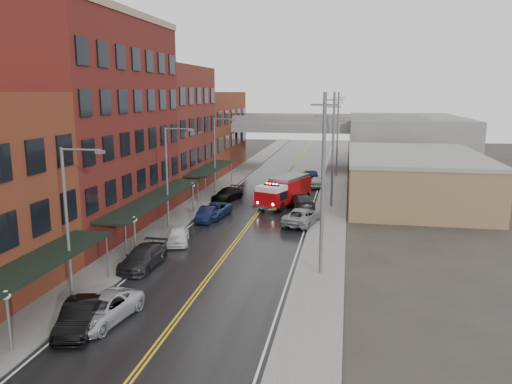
{
  "coord_description": "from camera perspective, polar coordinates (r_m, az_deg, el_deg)",
  "views": [
    {
      "loc": [
        8.71,
        -16.92,
        11.99
      ],
      "look_at": [
        0.57,
        27.09,
        3.0
      ],
      "focal_mm": 35.0,
      "sensor_mm": 36.0,
      "label": 1
    }
  ],
  "objects": [
    {
      "name": "road",
      "position": [
        49.2,
        -0.04,
        -2.73
      ],
      "size": [
        11.0,
        160.0,
        0.02
      ],
      "primitive_type": "cube",
      "color": "black",
      "rests_on": "ground"
    },
    {
      "name": "utility_pole_1",
      "position": [
        52.25,
        8.79,
        4.98
      ],
      "size": [
        1.8,
        0.24,
        12.0
      ],
      "color": "#59595B",
      "rests_on": "ground"
    },
    {
      "name": "tan_building",
      "position": [
        58.16,
        17.53,
        1.44
      ],
      "size": [
        14.0,
        22.0,
        5.0
      ],
      "primitive_type": "cube",
      "color": "olive",
      "rests_on": "ground"
    },
    {
      "name": "globe_lamp_2",
      "position": [
        50.23,
        -7.24,
        0.16
      ],
      "size": [
        0.44,
        0.44,
        3.12
      ],
      "color": "#59595B",
      "rests_on": "ground"
    },
    {
      "name": "awning_2",
      "position": [
        60.33,
        -5.23,
        2.73
      ],
      "size": [
        2.6,
        13.0,
        3.09
      ],
      "color": "black",
      "rests_on": "ground"
    },
    {
      "name": "awning_0",
      "position": [
        27.95,
        -26.04,
        -8.63
      ],
      "size": [
        2.6,
        16.0,
        3.09
      ],
      "color": "black",
      "rests_on": "ground"
    },
    {
      "name": "overpass",
      "position": [
        79.62,
        4.19,
        7.0
      ],
      "size": [
        40.0,
        10.0,
        7.5
      ],
      "color": "slate",
      "rests_on": "ground"
    },
    {
      "name": "utility_pole_2",
      "position": [
        72.16,
        9.31,
        6.69
      ],
      "size": [
        1.8,
        0.24,
        12.0
      ],
      "color": "#59595B",
      "rests_on": "ground"
    },
    {
      "name": "utility_pole_0",
      "position": [
        32.45,
        7.65,
        1.17
      ],
      "size": [
        1.8,
        0.24,
        12.0
      ],
      "color": "#59595B",
      "rests_on": "ground"
    },
    {
      "name": "brick_building_far",
      "position": [
        78.31,
        -5.92,
        6.91
      ],
      "size": [
        9.0,
        20.0,
        12.0
      ],
      "primitive_type": "cube",
      "color": "maroon",
      "rests_on": "ground"
    },
    {
      "name": "parked_car_left_3",
      "position": [
        35.74,
        -12.78,
        -7.29
      ],
      "size": [
        2.18,
        5.13,
        1.48
      ],
      "primitive_type": "imported",
      "rotation": [
        0.0,
        0.0,
        -0.02
      ],
      "color": "black",
      "rests_on": "ground"
    },
    {
      "name": "parked_car_right_0",
      "position": [
        46.11,
        5.32,
        -2.77
      ],
      "size": [
        3.78,
        6.02,
        1.55
      ],
      "primitive_type": "imported",
      "rotation": [
        0.0,
        0.0,
        2.91
      ],
      "color": "gray",
      "rests_on": "ground"
    },
    {
      "name": "globe_lamp_0",
      "position": [
        26.07,
        -26.57,
        -11.69
      ],
      "size": [
        0.44,
        0.44,
        3.12
      ],
      "color": "#59595B",
      "rests_on": "ground"
    },
    {
      "name": "parked_car_left_2",
      "position": [
        28.27,
        -17.17,
        -12.7
      ],
      "size": [
        3.19,
        5.43,
        1.42
      ],
      "primitive_type": "imported",
      "rotation": [
        0.0,
        0.0,
        -0.17
      ],
      "color": "#B0B2B8",
      "rests_on": "ground"
    },
    {
      "name": "street_lamp_2",
      "position": [
        59.32,
        -4.52,
        4.74
      ],
      "size": [
        2.64,
        0.22,
        9.0
      ],
      "color": "#59595B",
      "rests_on": "ground"
    },
    {
      "name": "parked_car_right_1",
      "position": [
        52.54,
        5.14,
        -1.02
      ],
      "size": [
        3.77,
        5.7,
        1.53
      ],
      "primitive_type": "imported",
      "rotation": [
        0.0,
        0.0,
        3.48
      ],
      "color": "#252528",
      "rests_on": "ground"
    },
    {
      "name": "brick_building_c",
      "position": [
        61.65,
        -10.55,
        6.99
      ],
      "size": [
        9.0,
        15.0,
        15.0
      ],
      "primitive_type": "cube",
      "color": "maroon",
      "rests_on": "ground"
    },
    {
      "name": "brick_building_b",
      "position": [
        45.68,
        -18.5,
        7.03
      ],
      "size": [
        9.0,
        20.0,
        18.0
      ],
      "primitive_type": "cube",
      "color": "#501915",
      "rests_on": "ground"
    },
    {
      "name": "sidewalk_left",
      "position": [
        50.98,
        -8.14,
        -2.27
      ],
      "size": [
        3.0,
        160.0,
        0.15
      ],
      "primitive_type": "cube",
      "color": "slate",
      "rests_on": "ground"
    },
    {
      "name": "curb_left",
      "position": [
        50.49,
        -6.36,
        -2.36
      ],
      "size": [
        0.3,
        160.0,
        0.15
      ],
      "primitive_type": "cube",
      "color": "gray",
      "rests_on": "ground"
    },
    {
      "name": "parked_car_left_4",
      "position": [
        40.73,
        -8.93,
        -4.86
      ],
      "size": [
        2.7,
        4.44,
        1.41
      ],
      "primitive_type": "imported",
      "rotation": [
        0.0,
        0.0,
        0.26
      ],
      "color": "silver",
      "rests_on": "ground"
    },
    {
      "name": "right_far_block",
      "position": [
        87.78,
        16.59,
        5.67
      ],
      "size": [
        18.0,
        30.0,
        8.0
      ],
      "primitive_type": "cube",
      "color": "slate",
      "rests_on": "ground"
    },
    {
      "name": "parked_car_left_5",
      "position": [
        47.34,
        -5.65,
        -2.54
      ],
      "size": [
        1.52,
        4.08,
        1.33
      ],
      "primitive_type": "imported",
      "rotation": [
        0.0,
        0.0,
        0.03
      ],
      "color": "black",
      "rests_on": "ground"
    },
    {
      "name": "parked_car_left_1",
      "position": [
        27.67,
        -19.45,
        -13.28
      ],
      "size": [
        2.67,
        4.87,
        1.52
      ],
      "primitive_type": "imported",
      "rotation": [
        0.0,
        0.0,
        0.24
      ],
      "color": "black",
      "rests_on": "ground"
    },
    {
      "name": "globe_lamp_1",
      "position": [
        37.49,
        -13.73,
        -3.93
      ],
      "size": [
        0.44,
        0.44,
        3.12
      ],
      "color": "#59595B",
      "rests_on": "ground"
    },
    {
      "name": "street_lamp_1",
      "position": [
        44.2,
        -9.87,
        2.33
      ],
      "size": [
        2.64,
        0.22,
        9.0
      ],
      "color": "#59595B",
      "rests_on": "ground"
    },
    {
      "name": "parked_car_left_6",
      "position": [
        48.75,
        -4.8,
        -2.09
      ],
      "size": [
        2.9,
        5.17,
        1.37
      ],
      "primitive_type": "imported",
      "rotation": [
        0.0,
        0.0,
        -0.13
      ],
      "color": "navy",
      "rests_on": "ground"
    },
    {
      "name": "fire_truck",
      "position": [
        53.52,
        3.21,
        0.18
      ],
      "size": [
        5.4,
        8.66,
        3.02
      ],
      "rotation": [
        0.0,
        0.0,
        -0.35
      ],
      "color": "#A0070B",
      "rests_on": "ground"
    },
    {
      "name": "curb_right",
      "position": [
        48.5,
        6.54,
        -2.94
      ],
      "size": [
        0.3,
        160.0,
        0.15
      ],
      "primitive_type": "cube",
      "color": "gray",
      "rests_on": "ground"
    },
    {
      "name": "parked_car_left_7",
      "position": [
        56.07,
        -3.28,
        -0.26
      ],
      "size": [
        3.29,
        5.28,
        1.43
      ],
      "primitive_type": "imported",
      "rotation": [
        0.0,
        0.0,
        -0.28
      ],
      "color": "black",
      "rests_on": "ground"
    },
    {
      "name": "parked_car_right_2",
      "position": [
        64.22,
        7.0,
        1.18
      ],
      "size": [
        1.84,
        4.35,
        1.47
      ],
      "primitive_type": "imported",
      "rotation": [
        0.0,
        0.0,
        3.17
      ],
      "color": "#B8B8B8",
      "rests_on": "ground"
    },
    {
      "name": "street_lamp_0",
      "position": [
        30.0,
        -20.46,
        -2.48
      ],
      "size": [
        2.64,
        0.22,
        9.0
      ],
      "color": "#59595B",
      "rests_on": "ground"
    },
    {
      "name": "awning_1",
      "position": [
        44.01,
        -11.37,
        -0.67
      ],
      "size": [
        2.6,
        18.0,
        3.09
      ],
      "color": "black",
      "rests_on": "ground"
    },
    {
      "name": "sidewalk_right",
      "position": [
        48.43,
        8.49,
        -3.01
      ],
      "size": [
        3.0,
        160.0,
        0.15
      ],
      "primitive_type": "cube",
      "color": "slate",
      "rests_on": "ground"
    },
    {
      "name": "parked_car_right_3",
      "position": [
        69.66,
        6.21,
        1.94
      ],
      "size": [
        2.53,
        4.33,
        1.35
      ],
      "primitive_type": "imported",
      "rotation": [
        0.0,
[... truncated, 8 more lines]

